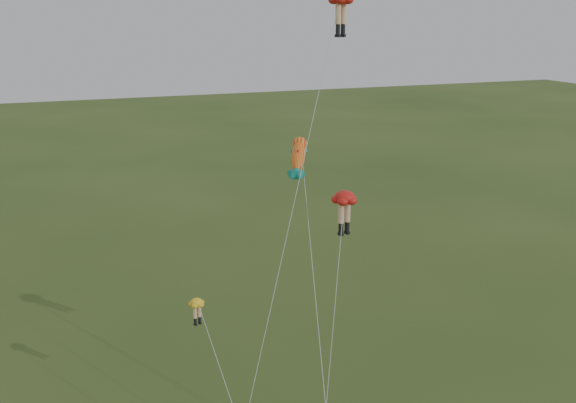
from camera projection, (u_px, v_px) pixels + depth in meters
name	position (u px, v px, depth m)	size (l,w,h in m)	color
legs_kite_red_high	(339.00, 8.00, 36.10)	(9.88, 8.65, 23.37)	red
legs_kite_red_mid	(344.00, 204.00, 34.86)	(4.49, 6.35, 12.94)	red
legs_kite_yellow	(200.00, 314.00, 34.28)	(1.88, 9.44, 7.45)	yellow
fish_kite	(299.00, 156.00, 36.48)	(2.62, 10.12, 15.54)	gold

